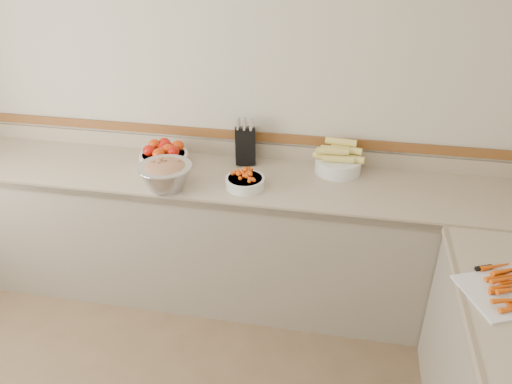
% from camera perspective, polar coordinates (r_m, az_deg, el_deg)
% --- Properties ---
extents(back_wall, '(4.00, 0.00, 4.00)m').
position_cam_1_polar(back_wall, '(3.25, -4.02, 10.79)').
color(back_wall, beige).
rests_on(back_wall, ground_plane).
extents(counter_back, '(4.00, 0.65, 1.08)m').
position_cam_1_polar(counter_back, '(3.36, -4.87, -4.83)').
color(counter_back, tan).
rests_on(counter_back, ground_plane).
extents(knife_block, '(0.16, 0.18, 0.31)m').
position_cam_1_polar(knife_block, '(3.23, -1.26, 5.45)').
color(knife_block, black).
rests_on(knife_block, counter_back).
extents(tomato_bowl, '(0.31, 0.31, 0.15)m').
position_cam_1_polar(tomato_bowl, '(3.26, -10.48, 4.12)').
color(tomato_bowl, silver).
rests_on(tomato_bowl, counter_back).
extents(cherry_tomato_bowl, '(0.24, 0.24, 0.12)m').
position_cam_1_polar(cherry_tomato_bowl, '(2.96, -1.24, 1.34)').
color(cherry_tomato_bowl, silver).
rests_on(cherry_tomato_bowl, counter_back).
extents(corn_bowl, '(0.32, 0.29, 0.21)m').
position_cam_1_polar(corn_bowl, '(3.17, 9.38, 3.51)').
color(corn_bowl, silver).
rests_on(corn_bowl, counter_back).
extents(rhubarb_bowl, '(0.32, 0.32, 0.18)m').
position_cam_1_polar(rhubarb_bowl, '(2.97, -10.30, 2.01)').
color(rhubarb_bowl, '#B2B2BA').
rests_on(rhubarb_bowl, counter_back).
extents(cutting_board, '(0.48, 0.44, 0.06)m').
position_cam_1_polar(cutting_board, '(2.46, 27.06, -9.84)').
color(cutting_board, silver).
rests_on(cutting_board, counter_right).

